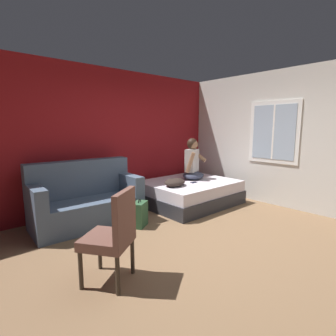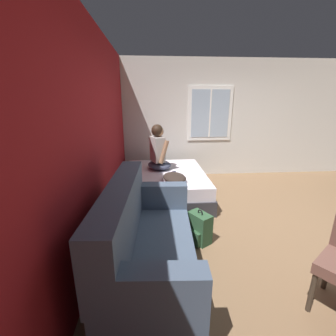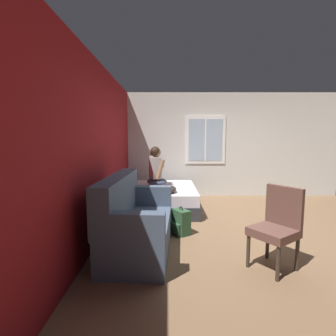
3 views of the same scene
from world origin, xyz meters
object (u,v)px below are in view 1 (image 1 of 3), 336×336
at_px(person_seated, 193,163).
at_px(cell_phone, 194,182).
at_px(backpack, 139,215).
at_px(bed, 189,192).
at_px(couch, 86,201).
at_px(throw_pillow, 175,182).
at_px(side_chair, 113,233).

distance_m(person_seated, cell_phone, 0.53).
bearing_deg(backpack, person_seated, 14.91).
relative_size(bed, couch, 1.07).
bearing_deg(throw_pillow, side_chair, -147.62).
bearing_deg(side_chair, couch, 74.32).
height_order(couch, side_chair, couch).
bearing_deg(bed, throw_pillow, -166.15).
distance_m(bed, couch, 2.14).
distance_m(couch, backpack, 0.92).
height_order(side_chair, backpack, side_chair).
distance_m(side_chair, cell_phone, 2.85).
relative_size(bed, cell_phone, 12.97).
distance_m(backpack, cell_phone, 1.51).
height_order(couch, person_seated, person_seated).
bearing_deg(cell_phone, backpack, -83.15).
relative_size(couch, side_chair, 1.78).
height_order(couch, throw_pillow, couch).
xyz_separation_m(side_chair, cell_phone, (2.56, 1.27, -0.05)).
relative_size(person_seated, throw_pillow, 1.82).
bearing_deg(bed, side_chair, -150.98).
height_order(side_chair, person_seated, person_seated).
relative_size(person_seated, cell_phone, 6.08).
relative_size(throw_pillow, cell_phone, 3.33).
distance_m(throw_pillow, cell_phone, 0.49).
xyz_separation_m(throw_pillow, cell_phone, (0.48, -0.05, -0.07)).
relative_size(couch, cell_phone, 12.11).
distance_m(side_chair, throw_pillow, 2.46).
relative_size(couch, person_seated, 1.99).
distance_m(person_seated, backpack, 1.91).
bearing_deg(backpack, bed, 13.11).
height_order(couch, cell_phone, couch).
height_order(side_chair, throw_pillow, side_chair).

